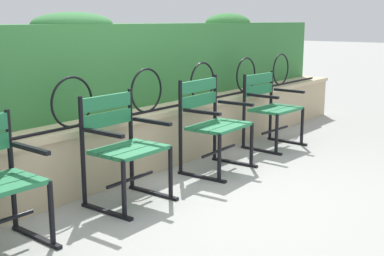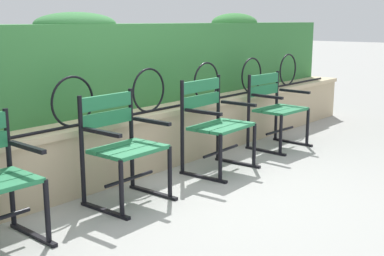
# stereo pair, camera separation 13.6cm
# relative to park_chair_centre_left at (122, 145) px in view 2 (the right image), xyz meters

# --- Properties ---
(ground_plane) EXTENTS (60.00, 60.00, 0.00)m
(ground_plane) POSITION_rel_park_chair_centre_left_xyz_m (0.53, -0.41, -0.46)
(ground_plane) COLOR #9E9E99
(stone_wall) EXTENTS (8.14, 0.41, 0.57)m
(stone_wall) POSITION_rel_park_chair_centre_left_xyz_m (0.53, 0.49, -0.17)
(stone_wall) COLOR tan
(stone_wall) RESTS_ON ground
(iron_arch_fence) EXTENTS (7.58, 0.02, 0.42)m
(iron_arch_fence) POSITION_rel_park_chair_centre_left_xyz_m (0.33, 0.41, 0.29)
(iron_arch_fence) COLOR black
(iron_arch_fence) RESTS_ON stone_wall
(hedge_row) EXTENTS (7.97, 0.46, 0.94)m
(hedge_row) POSITION_rel_park_chair_centre_left_xyz_m (0.50, 0.89, 0.55)
(hedge_row) COLOR #387A3D
(hedge_row) RESTS_ON stone_wall
(park_chair_centre_left) EXTENTS (0.58, 0.53, 0.87)m
(park_chair_centre_left) POSITION_rel_park_chair_centre_left_xyz_m (0.00, 0.00, 0.00)
(park_chair_centre_left) COLOR #237547
(park_chair_centre_left) RESTS_ON ground
(park_chair_centre_right) EXTENTS (0.66, 0.55, 0.89)m
(park_chair_centre_right) POSITION_rel_park_chair_centre_left_xyz_m (1.16, -0.04, 0.01)
(park_chair_centre_right) COLOR #237547
(park_chair_centre_right) RESTS_ON ground
(park_chair_rightmost) EXTENTS (0.62, 0.55, 0.84)m
(park_chair_rightmost) POSITION_rel_park_chair_centre_left_xyz_m (2.33, -0.00, -0.00)
(park_chair_rightmost) COLOR #237547
(park_chair_rightmost) RESTS_ON ground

